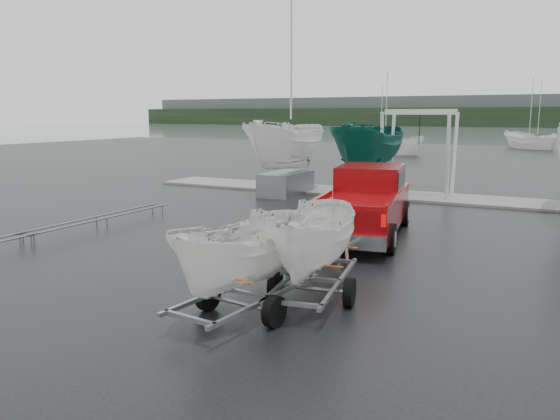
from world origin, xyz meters
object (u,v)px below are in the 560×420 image
at_px(boat_hoist, 419,141).
at_px(pickup_truck, 366,200).
at_px(trailer_hitched, 315,185).
at_px(trailer_parked, 245,195).

bearing_deg(boat_hoist, pickup_truck, -87.07).
height_order(pickup_truck, boat_hoist, boat_hoist).
distance_m(trailer_hitched, trailer_parked, 1.67).
xyz_separation_m(pickup_truck, boat_hoist, (-0.45, 8.74, 1.53)).
relative_size(trailer_hitched, boat_hoist, 1.10).
xyz_separation_m(pickup_truck, trailer_parked, (0.34, -8.19, 1.24)).
relative_size(pickup_truck, trailer_hitched, 1.52).
xyz_separation_m(pickup_truck, trailer_hitched, (1.14, -6.73, 1.32)).
height_order(trailer_parked, boat_hoist, trailer_parked).
bearing_deg(pickup_truck, boat_hoist, 83.34).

